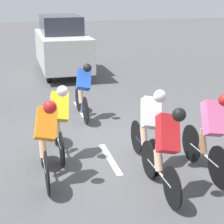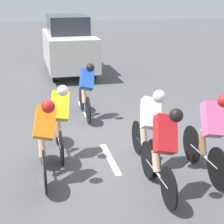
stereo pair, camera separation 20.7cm
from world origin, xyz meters
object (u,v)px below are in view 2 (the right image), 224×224
at_px(support_car, 68,45).
at_px(cyclist_pink, 210,134).
at_px(cyclist_red, 163,148).
at_px(cyclist_blue, 86,89).
at_px(cyclist_white, 149,125).
at_px(cyclist_yellow, 60,118).
at_px(cyclist_orange, 44,137).

bearing_deg(support_car, cyclist_pink, 98.45).
relative_size(cyclist_red, cyclist_blue, 0.97).
bearing_deg(cyclist_white, cyclist_blue, -77.22).
bearing_deg(cyclist_yellow, cyclist_pink, 148.45).
bearing_deg(support_car, cyclist_red, 92.08).
bearing_deg(cyclist_orange, cyclist_white, -176.92).
bearing_deg(cyclist_yellow, support_car, -98.33).
relative_size(cyclist_pink, cyclist_white, 1.06).
relative_size(cyclist_blue, support_car, 0.43).
bearing_deg(support_car, cyclist_white, 93.17).
xyz_separation_m(cyclist_pink, support_car, (1.31, -8.80, 0.28)).
bearing_deg(cyclist_yellow, cyclist_red, 127.55).
bearing_deg(cyclist_blue, cyclist_white, 102.78).
bearing_deg(cyclist_orange, support_car, -99.77).
bearing_deg(cyclist_blue, cyclist_red, 97.86).
height_order(cyclist_red, cyclist_blue, cyclist_red).
relative_size(cyclist_red, support_car, 0.41).
xyz_separation_m(cyclist_orange, support_car, (-1.42, -8.26, 0.30)).
height_order(cyclist_yellow, cyclist_white, cyclist_white).
relative_size(cyclist_blue, cyclist_pink, 0.98).
xyz_separation_m(cyclist_red, cyclist_pink, (-0.97, -0.37, 0.01)).
bearing_deg(cyclist_pink, support_car, -81.55).
bearing_deg(cyclist_white, cyclist_red, 83.22).
bearing_deg(cyclist_pink, cyclist_orange, -11.21).
xyz_separation_m(cyclist_blue, cyclist_orange, (1.21, 3.02, 0.03)).
height_order(cyclist_pink, cyclist_white, cyclist_pink).
xyz_separation_m(cyclist_yellow, cyclist_orange, (0.35, 0.92, 0.00)).
height_order(cyclist_yellow, support_car, support_car).
bearing_deg(support_car, cyclist_blue, 87.71).
distance_m(cyclist_pink, support_car, 8.90).
xyz_separation_m(cyclist_red, cyclist_yellow, (1.41, -1.83, -0.02)).
bearing_deg(cyclist_red, support_car, -87.92).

